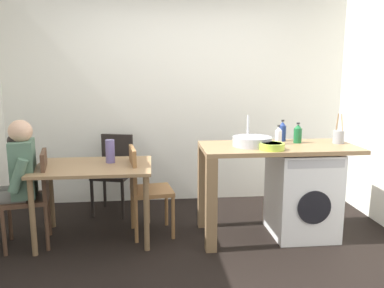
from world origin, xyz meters
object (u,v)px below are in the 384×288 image
at_px(chair_opposite, 144,186).
at_px(utensil_crock, 339,136).
at_px(chair_person_seat, 34,193).
at_px(chair_spare_by_wall, 115,169).
at_px(vase, 110,151).
at_px(seated_person, 14,177).
at_px(mixing_bowl, 272,146).
at_px(washing_machine, 302,193).
at_px(bottle_tall_green, 278,136).
at_px(bottle_squat_brown, 282,131).
at_px(bottle_clear_small, 298,134).
at_px(dining_table, 94,175).

height_order(chair_opposite, utensil_crock, utensil_crock).
bearing_deg(chair_person_seat, chair_spare_by_wall, -49.01).
distance_m(chair_opposite, vase, 0.48).
bearing_deg(seated_person, mixing_bowl, -105.83).
bearing_deg(vase, washing_machine, -6.43).
xyz_separation_m(seated_person, bottle_tall_green, (2.51, 0.08, 0.33)).
xyz_separation_m(bottle_squat_brown, utensil_crock, (0.51, -0.19, -0.03)).
height_order(washing_machine, mixing_bowl, mixing_bowl).
relative_size(bottle_tall_green, utensil_crock, 0.63).
height_order(chair_person_seat, chair_opposite, same).
bearing_deg(utensil_crock, chair_spare_by_wall, 160.04).
relative_size(chair_person_seat, seated_person, 0.75).
relative_size(chair_person_seat, bottle_clear_small, 4.38).
distance_m(washing_machine, bottle_clear_small, 0.60).
bearing_deg(mixing_bowl, chair_opposite, 163.43).
distance_m(dining_table, chair_person_seat, 0.57).
height_order(dining_table, bottle_tall_green, bottle_tall_green).
bearing_deg(dining_table, bottle_tall_green, -1.30).
bearing_deg(chair_opposite, bottle_clear_small, 80.39).
bearing_deg(bottle_tall_green, bottle_squat_brown, 60.09).
height_order(dining_table, chair_spare_by_wall, chair_spare_by_wall).
bearing_deg(washing_machine, chair_spare_by_wall, 155.31).
distance_m(seated_person, utensil_crock, 3.14).
relative_size(chair_spare_by_wall, mixing_bowl, 3.91).
xyz_separation_m(washing_machine, vase, (-1.90, 0.21, 0.42)).
height_order(chair_spare_by_wall, seated_person, seated_person).
height_order(dining_table, seated_person, seated_person).
bearing_deg(chair_person_seat, dining_table, -92.22).
height_order(dining_table, utensil_crock, utensil_crock).
bearing_deg(utensil_crock, bottle_clear_small, 170.48).
relative_size(dining_table, chair_person_seat, 1.22).
xyz_separation_m(chair_person_seat, washing_machine, (2.59, -0.03, -0.08)).
bearing_deg(vase, dining_table, -146.31).
height_order(chair_spare_by_wall, washing_machine, chair_spare_by_wall).
relative_size(chair_opposite, utensil_crock, 3.00).
xyz_separation_m(washing_machine, bottle_squat_brown, (-0.15, 0.24, 0.59)).
relative_size(chair_person_seat, vase, 3.94).
bearing_deg(seated_person, bottle_tall_green, -99.39).
bearing_deg(washing_machine, bottle_clear_small, 103.68).
height_order(seated_person, bottle_clear_small, seated_person).
relative_size(washing_machine, bottle_clear_small, 4.18).
xyz_separation_m(washing_machine, bottle_tall_green, (-0.24, 0.07, 0.58)).
relative_size(dining_table, bottle_squat_brown, 4.98).
relative_size(bottle_tall_green, mixing_bowl, 0.82).
xyz_separation_m(bottle_squat_brown, bottle_clear_small, (0.12, -0.12, -0.01)).
xyz_separation_m(dining_table, mixing_bowl, (1.65, -0.31, 0.31)).
distance_m(chair_opposite, bottle_clear_small, 1.62).
xyz_separation_m(bottle_clear_small, utensil_crock, (0.40, -0.07, -0.02)).
distance_m(bottle_tall_green, bottle_clear_small, 0.22).
distance_m(washing_machine, mixing_bowl, 0.68).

